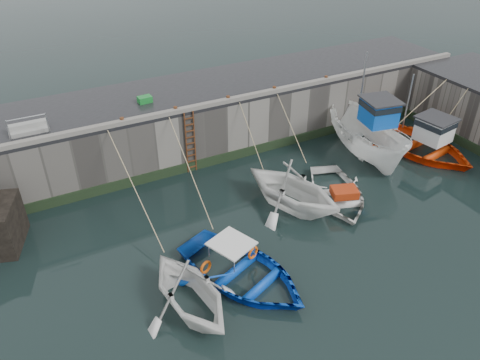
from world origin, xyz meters
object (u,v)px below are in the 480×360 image
boat_near_white (190,307)px  bollard_e (326,78)px  boat_near_blue (242,278)px  bollard_c (228,99)px  fish_crate (145,99)px  ladder (191,143)px  bollard_d (274,89)px  boat_far_white (368,138)px  bollard_b (175,109)px  boat_near_navy (337,197)px  boat_far_orange (421,144)px  boat_near_blacktrim (291,206)px  bollard_a (122,121)px

boat_near_white → bollard_e: 14.59m
boat_near_blue → bollard_c: bearing=44.8°
fish_crate → boat_near_blue: bearing=-93.0°
ladder → bollard_d: size_ratio=11.43×
boat_far_white → bollard_b: boat_far_white is taller
boat_near_white → boat_far_white: (12.11, 5.35, 1.04)m
boat_far_white → bollard_d: boat_far_white is taller
boat_near_navy → boat_far_orange: bearing=31.8°
boat_near_navy → fish_crate: (-6.37, 7.24, 3.31)m
boat_near_blue → bollard_b: 8.72m
boat_far_white → bollard_d: 5.43m
fish_crate → bollard_c: 4.01m
boat_near_blacktrim → bollard_d: bollard_d is taller
boat_near_blue → bollard_c: (3.44, 8.03, 3.30)m
bollard_d → boat_near_navy: bearing=-88.2°
boat_near_white → boat_near_navy: size_ratio=0.90×
fish_crate → bollard_a: size_ratio=2.32×
boat_near_blue → boat_far_orange: 13.36m
ladder → fish_crate: bearing=123.9°
boat_near_blacktrim → bollard_b: (-3.27, 5.08, 3.30)m
bollard_a → boat_near_white: bearing=-93.0°
ladder → boat_far_orange: (11.51, -3.74, -1.19)m
boat_near_navy → bollard_e: size_ratio=16.53×
bollard_c → bollard_d: (2.60, 0.00, 0.00)m
boat_near_blacktrim → fish_crate: bearing=100.4°
ladder → bollard_c: size_ratio=11.43×
bollard_d → ladder: bearing=-176.0°
boat_far_orange → bollard_d: size_ratio=23.77×
bollard_e → bollard_b: bearing=180.0°
boat_far_white → ladder: bearing=172.9°
ladder → bollard_b: (-0.50, 0.34, 1.71)m
boat_far_orange → bollard_c: 10.57m
ladder → bollard_a: (-3.00, 0.34, 1.71)m
boat_far_orange → bollard_e: size_ratio=23.77×
boat_near_white → bollard_d: (8.24, 8.43, 3.30)m
boat_near_navy → fish_crate: bearing=151.0°
boat_far_orange → bollard_b: size_ratio=23.77×
ladder → boat_far_white: size_ratio=0.48×
fish_crate → boat_near_blacktrim: bearing=-62.5°
boat_near_navy → fish_crate: size_ratio=7.14×
ladder → boat_far_white: (8.67, -2.74, -0.55)m
boat_far_white → bollard_e: 3.88m
boat_near_blue → bollard_b: (0.74, 8.03, 3.30)m
bollard_a → bollard_c: size_ratio=1.00×
boat_far_orange → fish_crate: size_ratio=10.27×
boat_far_white → fish_crate: boat_far_white is taller
bollard_b → ladder: bearing=-33.9°
boat_near_blue → bollard_a: bollard_a is taller
boat_far_white → bollard_c: bearing=165.0°
bollard_c → bollard_e: (5.80, 0.00, 0.00)m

